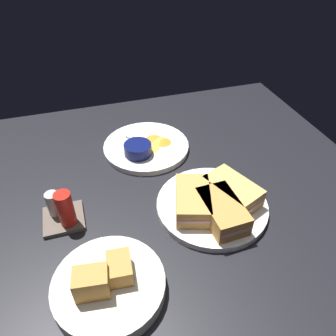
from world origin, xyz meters
The scene contains 13 objects.
ground_plane centered at (0.00, 0.00, -1.50)cm, with size 110.00×110.00×3.00cm, color black.
plate_sandwich_main centered at (-3.08, -9.01, 0.80)cm, with size 26.08×26.08×1.60cm, color white.
sandwich_half_near centered at (-3.12, -4.06, 4.00)cm, with size 14.75×11.18×4.80cm.
sandwich_half_far centered at (-8.04, -9.05, 4.00)cm, with size 13.55×8.15×4.80cm.
sandwich_half_extra centered at (-3.05, -13.97, 4.00)cm, with size 14.93×11.99×4.80cm.
ramekin_dark_sauce centered at (-3.96, -14.82, 3.51)cm, with size 6.19×6.19×3.54cm.
spoon_by_dark_ramekin centered at (-3.31, -9.71, 1.96)cm, with size 2.74×9.96×0.80cm.
plate_chips_companion centered at (24.54, 0.15, 0.80)cm, with size 24.77×24.77×1.60cm, color white.
ramekin_light_gravy centered at (20.82, 3.25, 3.34)cm, with size 7.67×7.67×3.21cm.
spoon_by_gravy_ramekin centered at (28.84, 2.99, 1.96)cm, with size 9.05×6.68×0.80cm.
plantain_chip_scatter centered at (24.13, -2.62, 1.90)cm, with size 10.91×11.29×0.60cm.
bread_basket_rear centered at (-17.16, 17.60, 2.07)cm, with size 20.90×20.90×8.11cm.
condiment_caddy centered at (2.81, 24.51, 3.41)cm, with size 9.00×9.00×9.50cm.
Camera 1 is at (-51.28, 16.63, 56.37)cm, focal length 34.71 mm.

